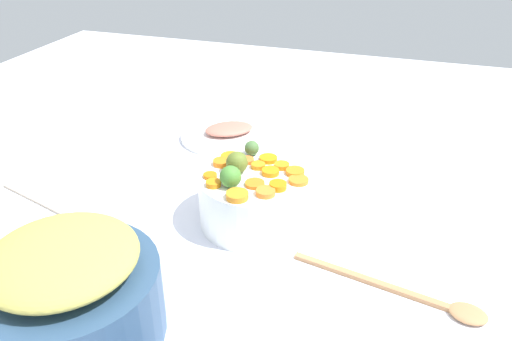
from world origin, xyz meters
name	(u,v)px	position (x,y,z in m)	size (l,w,h in m)	color
tabletop	(245,222)	(0.00, 0.00, 0.01)	(2.40, 2.40, 0.02)	white
serving_bowl_carrots	(256,198)	(-0.02, 0.00, 0.07)	(0.22, 0.22, 0.10)	white
metal_pot	(72,304)	(0.13, 0.36, 0.08)	(0.26, 0.26, 0.12)	#2E4B6D
stuffing_mound	(61,258)	(0.13, 0.36, 0.16)	(0.21, 0.21, 0.05)	tan
carrot_slice_0	(298,181)	(-0.11, 0.00, 0.13)	(0.04, 0.04, 0.01)	orange
carrot_slice_1	(270,172)	(-0.05, -0.01, 0.13)	(0.03, 0.03, 0.01)	orange
carrot_slice_2	(258,166)	(-0.02, -0.03, 0.13)	(0.03, 0.03, 0.01)	orange
carrot_slice_3	(282,166)	(-0.06, -0.04, 0.13)	(0.03, 0.03, 0.01)	orange
carrot_slice_4	(255,184)	(-0.03, 0.04, 0.13)	(0.04, 0.04, 0.01)	orange
carrot_slice_5	(237,196)	(-0.02, 0.09, 0.13)	(0.04, 0.04, 0.01)	orange
carrot_slice_6	(295,172)	(-0.09, -0.03, 0.13)	(0.04, 0.04, 0.01)	orange
carrot_slice_7	(230,157)	(0.05, -0.05, 0.13)	(0.04, 0.04, 0.01)	orange
carrot_slice_8	(210,176)	(0.06, 0.03, 0.13)	(0.03, 0.03, 0.01)	orange
carrot_slice_9	(268,159)	(-0.03, -0.06, 0.13)	(0.04, 0.04, 0.01)	orange
carrot_slice_10	(213,184)	(0.04, 0.06, 0.13)	(0.03, 0.03, 0.01)	orange
carrot_slice_11	(266,192)	(-0.06, 0.06, 0.13)	(0.03, 0.03, 0.01)	orange
carrot_slice_12	(221,162)	(0.05, -0.02, 0.13)	(0.03, 0.03, 0.01)	orange
carrot_slice_13	(247,160)	(0.01, -0.04, 0.13)	(0.03, 0.03, 0.01)	orange
carrot_slice_14	(278,186)	(-0.08, 0.03, 0.13)	(0.03, 0.03, 0.01)	orange
brussels_sprout_0	(252,148)	(0.01, -0.08, 0.14)	(0.03, 0.03, 0.03)	#4A723C
brussels_sprout_1	(230,177)	(0.01, 0.05, 0.14)	(0.04, 0.04, 0.04)	#488833
brussels_sprout_2	(237,162)	(0.01, 0.00, 0.14)	(0.04, 0.04, 0.04)	olive
wooden_spoon	(422,298)	(-0.34, 0.13, 0.03)	(0.32, 0.09, 0.01)	#B47E51
ham_plate	(224,136)	(0.17, -0.33, 0.03)	(0.22, 0.22, 0.01)	white
ham_slice_main	(229,129)	(0.16, -0.34, 0.04)	(0.13, 0.08, 0.02)	#C5725F
dish_towel	(59,186)	(0.43, 0.01, 0.02)	(0.20, 0.14, 0.01)	#C3B09A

